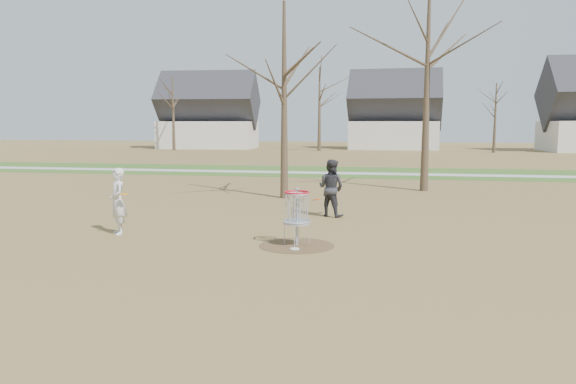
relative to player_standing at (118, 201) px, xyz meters
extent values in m
plane|color=brown|center=(4.85, -0.52, -0.87)|extent=(160.00, 160.00, 0.00)
cube|color=#2D5119|center=(4.85, 20.48, -0.87)|extent=(160.00, 8.00, 0.01)
cube|color=#9E9E99|center=(4.85, 19.48, -0.86)|extent=(160.00, 1.50, 0.01)
cylinder|color=#47331E|center=(4.85, -0.52, -0.87)|extent=(1.80, 1.80, 0.01)
imported|color=silver|center=(0.00, 0.00, 0.00)|extent=(0.73, 0.76, 1.75)
imported|color=#2D2D32|center=(5.15, 3.93, 0.02)|extent=(1.07, 0.97, 1.79)
cylinder|color=white|center=(4.88, -0.94, -0.85)|extent=(0.22, 0.22, 0.02)
cylinder|color=#FF450D|center=(4.98, 1.95, -0.08)|extent=(0.23, 0.22, 0.10)
cylinder|color=orange|center=(0.33, -0.27, 0.23)|extent=(0.22, 0.22, 0.02)
cylinder|color=#9EA3AD|center=(4.85, -0.52, -0.20)|extent=(0.05, 0.05, 1.35)
cylinder|color=#9EA3AD|center=(4.85, -0.52, -0.32)|extent=(0.64, 0.64, 0.04)
torus|color=#9EA3AD|center=(4.85, -0.52, 0.38)|extent=(0.60, 0.60, 0.04)
torus|color=red|center=(4.85, -0.52, 0.41)|extent=(0.60, 0.60, 0.04)
cone|color=#382B1E|center=(2.85, 7.98, 2.88)|extent=(0.32, 0.32, 7.50)
cone|color=#382B1E|center=(8.35, 11.48, 3.38)|extent=(0.36, 0.36, 8.50)
cone|color=#382B1E|center=(-17.15, 45.48, 3.13)|extent=(0.36, 0.36, 8.00)
cone|color=#382B1E|center=(-1.15, 47.48, 3.63)|extent=(0.40, 0.40, 9.00)
cone|color=#382B1E|center=(16.85, 46.48, 2.63)|extent=(0.32, 0.32, 7.00)
cube|color=silver|center=(-15.15, 51.48, 0.73)|extent=(11.46, 7.75, 3.20)
pyramid|color=#2D2D33|center=(-15.15, 51.48, 4.10)|extent=(12.01, 7.79, 3.55)
cube|color=silver|center=(6.85, 53.48, 0.73)|extent=(10.24, 7.34, 3.20)
pyramid|color=#2D2D33|center=(6.85, 53.48, 4.10)|extent=(10.74, 7.36, 3.55)
camera|label=1|loc=(7.13, -13.43, 2.00)|focal=35.00mm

